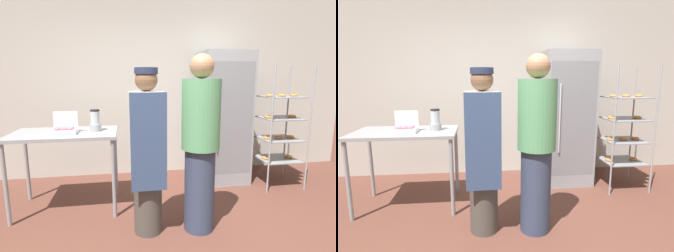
% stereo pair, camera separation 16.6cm
% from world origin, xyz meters
% --- Properties ---
extents(back_wall, '(6.40, 0.12, 2.92)m').
position_xyz_m(back_wall, '(0.00, 2.22, 1.46)').
color(back_wall, '#B7B2A8').
rests_on(back_wall, ground_plane).
extents(refrigerator, '(0.69, 0.67, 1.88)m').
position_xyz_m(refrigerator, '(0.87, 1.67, 0.94)').
color(refrigerator, gray).
rests_on(refrigerator, ground_plane).
extents(baking_rack, '(0.58, 0.54, 1.68)m').
position_xyz_m(baking_rack, '(1.59, 1.35, 0.83)').
color(baking_rack, '#93969B').
rests_on(baking_rack, ground_plane).
extents(prep_counter, '(1.16, 0.69, 0.91)m').
position_xyz_m(prep_counter, '(-1.22, 1.09, 0.81)').
color(prep_counter, gray).
rests_on(prep_counter, ground_plane).
extents(donut_box, '(0.26, 0.19, 0.24)m').
position_xyz_m(donut_box, '(-1.20, 1.00, 0.96)').
color(donut_box, white).
rests_on(donut_box, prep_counter).
extents(blender_pitcher, '(0.13, 0.13, 0.25)m').
position_xyz_m(blender_pitcher, '(-0.89, 1.10, 1.03)').
color(blender_pitcher, '#99999E').
rests_on(blender_pitcher, prep_counter).
extents(person_baker, '(0.34, 0.36, 1.61)m').
position_xyz_m(person_baker, '(-0.35, 0.45, 0.84)').
color(person_baker, '#47423D').
rests_on(person_baker, ground_plane).
extents(person_customer, '(0.37, 0.37, 1.74)m').
position_xyz_m(person_customer, '(0.16, 0.42, 0.89)').
color(person_customer, '#333D56').
rests_on(person_customer, ground_plane).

